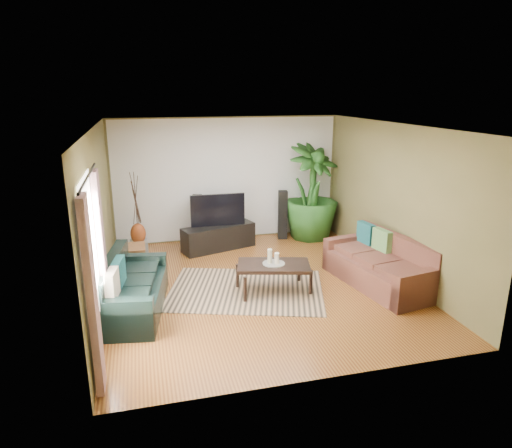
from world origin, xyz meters
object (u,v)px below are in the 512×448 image
object	(u,v)px
potted_plant	(311,192)
vase	(138,234)
sofa_right	(379,261)
coffee_table	(274,278)
side_table	(131,261)
speaker_right	(283,215)
pedestal	(139,249)
television	(218,210)
tv_stand	(219,237)
sofa_left	(134,285)
speaker_left	(198,220)

from	to	relation	value
potted_plant	vase	distance (m)	3.84
sofa_right	coffee_table	xyz separation A→B (m)	(-1.82, 0.19, -0.18)
potted_plant	side_table	xyz separation A→B (m)	(-3.93, -1.30, -0.79)
sofa_right	speaker_right	distance (m)	3.00
pedestal	television	bearing A→B (deg)	2.27
sofa_right	vase	xyz separation A→B (m)	(-3.98, 2.46, 0.06)
sofa_right	potted_plant	size ratio (longest dim) A/B	0.97
tv_stand	potted_plant	size ratio (longest dim) A/B	0.73
speaker_right	pedestal	bearing A→B (deg)	-160.78
sofa_left	television	size ratio (longest dim) A/B	1.67
vase	television	bearing A→B (deg)	2.27
coffee_table	potted_plant	xyz separation A→B (m)	(1.63, 2.59, 0.82)
side_table	tv_stand	bearing A→B (deg)	29.99
speaker_right	speaker_left	bearing A→B (deg)	-170.87
tv_stand	television	bearing A→B (deg)	72.28
tv_stand	coffee_table	bearing A→B (deg)	-94.90
sofa_right	side_table	distance (m)	4.38
potted_plant	side_table	bearing A→B (deg)	-161.71
tv_stand	pedestal	distance (m)	1.63
sofa_left	vase	distance (m)	2.44
sofa_left	potted_plant	world-z (taller)	potted_plant
speaker_left	coffee_table	bearing A→B (deg)	-58.83
coffee_table	tv_stand	size ratio (longest dim) A/B	0.77
coffee_table	vase	xyz separation A→B (m)	(-2.16, 2.27, 0.24)
pedestal	sofa_left	bearing A→B (deg)	-92.04
television	pedestal	xyz separation A→B (m)	(-1.63, -0.06, -0.68)
vase	speaker_left	bearing A→B (deg)	21.86
coffee_table	television	distance (m)	2.47
speaker_right	side_table	world-z (taller)	speaker_right
sofa_left	speaker_left	size ratio (longest dim) A/B	1.73
speaker_left	potted_plant	xyz separation A→B (m)	(2.53, -0.19, 0.52)
vase	side_table	distance (m)	1.01
television	pedestal	distance (m)	1.77
sofa_left	coffee_table	distance (m)	2.26
sofa_right	potted_plant	distance (m)	2.86
sofa_right	coffee_table	world-z (taller)	sofa_right
television	side_table	bearing A→B (deg)	-149.52
television	pedestal	size ratio (longest dim) A/B	3.42
vase	side_table	world-z (taller)	vase
coffee_table	vase	world-z (taller)	vase
coffee_table	sofa_right	bearing A→B (deg)	8.58
television	speaker_left	bearing A→B (deg)	129.95
sofa_left	side_table	xyz separation A→B (m)	(-0.05, 1.46, -0.15)
sofa_left	speaker_right	world-z (taller)	speaker_right
sofa_left	speaker_right	distance (m)	4.33
coffee_table	vase	size ratio (longest dim) A/B	2.79
television	side_table	xyz separation A→B (m)	(-1.77, -1.04, -0.57)
speaker_right	pedestal	xyz separation A→B (m)	(-3.16, -0.43, -0.38)
speaker_right	side_table	size ratio (longest dim) A/B	1.98
sofa_right	tv_stand	distance (m)	3.44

